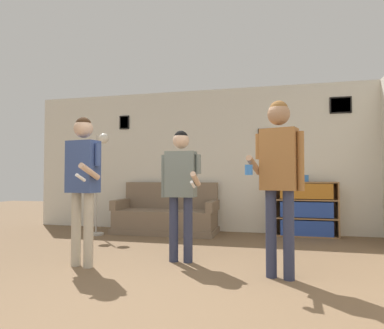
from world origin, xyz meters
name	(u,v)px	position (x,y,z in m)	size (l,w,h in m)	color
ground_plane	(146,314)	(0.00, 0.00, 0.00)	(20.00, 20.00, 0.00)	brown
wall_back	(224,160)	(0.00, 4.01, 1.35)	(7.83, 0.08, 2.70)	silver
couch	(166,216)	(-1.01, 3.59, 0.30)	(1.87, 0.80, 0.92)	#7A6651
bookshelf	(306,209)	(1.45, 3.79, 0.47)	(1.05, 0.30, 0.94)	olive
floor_lamp	(97,159)	(-2.15, 3.07, 1.34)	(0.46, 0.28, 1.80)	#ADA89E
person_player_foreground_left	(83,174)	(-1.21, 1.10, 1.06)	(0.49, 0.51, 1.72)	#B7AD99
person_player_foreground_center	(181,182)	(-0.17, 1.57, 0.97)	(0.50, 0.43, 1.59)	#2D334C
person_watcher_holding_cup	(279,167)	(0.99, 1.16, 1.13)	(0.57, 0.41, 1.81)	#2D334C
drinking_cup	(306,178)	(1.47, 3.79, 1.00)	(0.08, 0.08, 0.12)	blue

